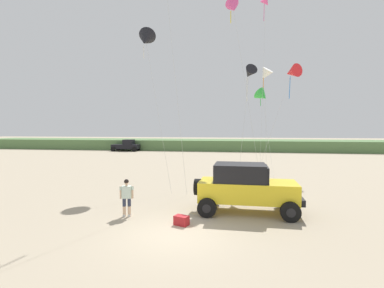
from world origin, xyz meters
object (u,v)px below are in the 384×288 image
kite_yellow_diamond (266,3)px  cooler_box (181,220)px  person_watching (127,196)px  distant_pickup (126,146)px  kite_green_box (292,72)px  kite_orange_streamer (249,73)px  kite_pink_ribbon (233,7)px  kite_purple_stunt (146,39)px  kite_black_sled (265,75)px  jeep (246,187)px  kite_red_delta (262,96)px

kite_yellow_diamond → cooler_box: bearing=-105.5°
person_watching → distant_pickup: 36.86m
kite_green_box → kite_orange_streamer: kite_green_box is taller
cooler_box → distant_pickup: (-16.71, 34.76, 0.75)m
kite_orange_streamer → kite_pink_ribbon: (-1.10, 0.70, 4.55)m
cooler_box → kite_orange_streamer: 11.18m
kite_pink_ribbon → kite_purple_stunt: bearing=-173.3°
distant_pickup → kite_black_sled: 29.31m
kite_purple_stunt → jeep: bearing=-40.9°
distant_pickup → kite_black_sled: size_ratio=0.48×
kite_yellow_diamond → kite_pink_ribbon: 9.24m
cooler_box → kite_red_delta: bearing=95.5°
cooler_box → kite_black_sled: size_ratio=0.06×
distant_pickup → kite_pink_ribbon: 33.86m
jeep → kite_green_box: 13.84m
kite_yellow_diamond → kite_red_delta: bearing=-100.3°
person_watching → kite_purple_stunt: bearing=101.6°
cooler_box → kite_green_box: size_ratio=0.06×
cooler_box → kite_pink_ribbon: 14.78m
distant_pickup → kite_red_delta: 29.56m
person_watching → kite_pink_ribbon: kite_pink_ribbon is taller
kite_yellow_diamond → kite_purple_stunt: kite_yellow_diamond is taller
kite_orange_streamer → kite_pink_ribbon: kite_pink_ribbon is taller
person_watching → cooler_box: 2.80m
kite_orange_streamer → cooler_box: bearing=-110.0°
kite_purple_stunt → kite_pink_ribbon: kite_pink_ribbon is taller
cooler_box → kite_yellow_diamond: kite_yellow_diamond is taller
jeep → kite_orange_streamer: (0.30, 5.80, 6.28)m
distant_pickup → kite_red_delta: kite_red_delta is taller
kite_orange_streamer → kite_black_sled: 8.63m
kite_purple_stunt → kite_red_delta: (8.39, 6.82, -3.22)m
person_watching → kite_red_delta: bearing=63.9°
person_watching → kite_green_box: kite_green_box is taller
cooler_box → kite_red_delta: 16.74m
person_watching → kite_green_box: bearing=54.2°
jeep → kite_green_box: size_ratio=0.54×
distant_pickup → kite_yellow_diamond: kite_yellow_diamond is taller
person_watching → kite_orange_streamer: bearing=52.8°
person_watching → distant_pickup: distant_pickup is taller
kite_green_box → kite_black_sled: bearing=121.6°
cooler_box → kite_black_sled: kite_black_sled is taller
jeep → distant_pickup: jeep is taller
cooler_box → distant_pickup: 38.58m
jeep → kite_orange_streamer: kite_orange_streamer is taller
kite_orange_streamer → kite_pink_ribbon: bearing=147.4°
cooler_box → kite_yellow_diamond: 23.19m
distant_pickup → kite_purple_stunt: bearing=-64.8°
kite_yellow_diamond → kite_black_sled: kite_yellow_diamond is taller
kite_green_box → kite_red_delta: size_ratio=1.20×
kite_pink_ribbon → kite_red_delta: kite_pink_ribbon is taller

